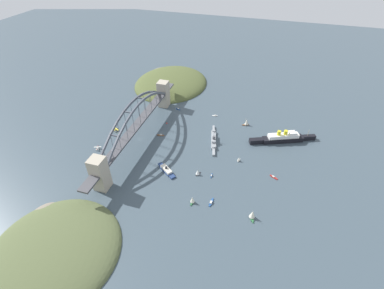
{
  "coord_description": "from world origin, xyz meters",
  "views": [
    {
      "loc": [
        279.87,
        165.11,
        242.71
      ],
      "look_at": [
        0.0,
        79.29,
        8.0
      ],
      "focal_mm": 25.86,
      "sensor_mm": 36.0,
      "label": 1
    }
  ],
  "objects_px": {
    "ocean_liner": "(283,138)",
    "small_boat_2": "(274,177)",
    "naval_cruiser": "(214,140)",
    "seaplane_second_in_formation": "(116,130)",
    "small_boat_1": "(215,116)",
    "harbor_arch_bridge": "(137,125)",
    "small_boat_6": "(252,214)",
    "small_boat_9": "(161,135)",
    "small_boat_10": "(211,202)",
    "small_boat_8": "(247,122)",
    "small_boat_5": "(239,159)",
    "channel_marker_buoy": "(167,123)",
    "small_boat_3": "(192,200)",
    "small_boat_4": "(198,172)",
    "small_boat_0": "(211,176)",
    "harbor_ferry_steamer": "(166,170)",
    "seaplane_taxiing_near_bridge": "(98,148)",
    "small_boat_7": "(178,109)"
  },
  "relations": [
    {
      "from": "small_boat_8",
      "to": "seaplane_taxiing_near_bridge",
      "type": "bearing_deg",
      "value": -57.71
    },
    {
      "from": "harbor_ferry_steamer",
      "to": "small_boat_0",
      "type": "height_order",
      "value": "harbor_ferry_steamer"
    },
    {
      "from": "small_boat_4",
      "to": "seaplane_taxiing_near_bridge",
      "type": "bearing_deg",
      "value": -92.88
    },
    {
      "from": "harbor_ferry_steamer",
      "to": "small_boat_6",
      "type": "distance_m",
      "value": 117.98
    },
    {
      "from": "seaplane_second_in_formation",
      "to": "small_boat_10",
      "type": "xyz_separation_m",
      "value": [
        90.95,
        168.84,
        -1.37
      ]
    },
    {
      "from": "harbor_arch_bridge",
      "to": "small_boat_2",
      "type": "height_order",
      "value": "harbor_arch_bridge"
    },
    {
      "from": "small_boat_3",
      "to": "small_boat_8",
      "type": "distance_m",
      "value": 172.72
    },
    {
      "from": "seaplane_taxiing_near_bridge",
      "to": "small_boat_0",
      "type": "height_order",
      "value": "seaplane_taxiing_near_bridge"
    },
    {
      "from": "harbor_ferry_steamer",
      "to": "small_boat_8",
      "type": "height_order",
      "value": "small_boat_8"
    },
    {
      "from": "small_boat_1",
      "to": "small_boat_4",
      "type": "relative_size",
      "value": 1.07
    },
    {
      "from": "naval_cruiser",
      "to": "small_boat_7",
      "type": "xyz_separation_m",
      "value": [
        -66.04,
        -76.66,
        -1.88
      ]
    },
    {
      "from": "small_boat_2",
      "to": "small_boat_8",
      "type": "distance_m",
      "value": 113.88
    },
    {
      "from": "naval_cruiser",
      "to": "seaplane_second_in_formation",
      "type": "relative_size",
      "value": 5.98
    },
    {
      "from": "small_boat_1",
      "to": "small_boat_2",
      "type": "distance_m",
      "value": 151.78
    },
    {
      "from": "small_boat_1",
      "to": "small_boat_2",
      "type": "height_order",
      "value": "small_boat_2"
    },
    {
      "from": "small_boat_2",
      "to": "small_boat_7",
      "type": "height_order",
      "value": "small_boat_7"
    },
    {
      "from": "seaplane_second_in_formation",
      "to": "small_boat_7",
      "type": "height_order",
      "value": "seaplane_second_in_formation"
    },
    {
      "from": "seaplane_second_in_formation",
      "to": "small_boat_4",
      "type": "bearing_deg",
      "value": 69.59
    },
    {
      "from": "small_boat_9",
      "to": "small_boat_10",
      "type": "distance_m",
      "value": 141.87
    },
    {
      "from": "naval_cruiser",
      "to": "small_boat_7",
      "type": "distance_m",
      "value": 101.2
    },
    {
      "from": "small_boat_0",
      "to": "small_boat_4",
      "type": "distance_m",
      "value": 17.46
    },
    {
      "from": "small_boat_1",
      "to": "small_boat_5",
      "type": "bearing_deg",
      "value": 29.46
    },
    {
      "from": "ocean_liner",
      "to": "small_boat_2",
      "type": "relative_size",
      "value": 9.38
    },
    {
      "from": "naval_cruiser",
      "to": "small_boat_7",
      "type": "bearing_deg",
      "value": -130.74
    },
    {
      "from": "small_boat_5",
      "to": "small_boat_10",
      "type": "xyz_separation_m",
      "value": [
        77.67,
        -17.6,
        -2.58
      ]
    },
    {
      "from": "small_boat_2",
      "to": "small_boat_5",
      "type": "height_order",
      "value": "small_boat_5"
    },
    {
      "from": "seaplane_second_in_formation",
      "to": "harbor_ferry_steamer",
      "type": "bearing_deg",
      "value": 60.41
    },
    {
      "from": "small_boat_6",
      "to": "seaplane_taxiing_near_bridge",
      "type": "bearing_deg",
      "value": -103.5
    },
    {
      "from": "small_boat_9",
      "to": "small_boat_10",
      "type": "xyz_separation_m",
      "value": [
        99.79,
        100.84,
        0.07
      ]
    },
    {
      "from": "harbor_arch_bridge",
      "to": "small_boat_6",
      "type": "xyz_separation_m",
      "value": [
        90.25,
        172.81,
        -18.7
      ]
    },
    {
      "from": "seaplane_taxiing_near_bridge",
      "to": "small_boat_9",
      "type": "distance_m",
      "value": 89.45
    },
    {
      "from": "seaplane_second_in_formation",
      "to": "small_boat_4",
      "type": "height_order",
      "value": "small_boat_4"
    },
    {
      "from": "small_boat_8",
      "to": "naval_cruiser",
      "type": "bearing_deg",
      "value": -35.67
    },
    {
      "from": "small_boat_5",
      "to": "harbor_ferry_steamer",
      "type": "bearing_deg",
      "value": -61.4
    },
    {
      "from": "small_boat_5",
      "to": "channel_marker_buoy",
      "type": "bearing_deg",
      "value": -114.06
    },
    {
      "from": "small_boat_1",
      "to": "small_boat_9",
      "type": "relative_size",
      "value": 0.83
    },
    {
      "from": "small_boat_4",
      "to": "small_boat_7",
      "type": "xyz_separation_m",
      "value": [
        -137.57,
        -73.68,
        -3.09
      ]
    },
    {
      "from": "small_boat_4",
      "to": "harbor_ferry_steamer",
      "type": "bearing_deg",
      "value": -81.64
    },
    {
      "from": "seaplane_second_in_formation",
      "to": "naval_cruiser",
      "type": "bearing_deg",
      "value": 97.31
    },
    {
      "from": "small_boat_1",
      "to": "small_boat_8",
      "type": "height_order",
      "value": "small_boat_8"
    },
    {
      "from": "small_boat_0",
      "to": "small_boat_7",
      "type": "bearing_deg",
      "value": -146.12
    },
    {
      "from": "small_boat_4",
      "to": "small_boat_10",
      "type": "bearing_deg",
      "value": 35.03
    },
    {
      "from": "small_boat_1",
      "to": "small_boat_4",
      "type": "height_order",
      "value": "small_boat_4"
    },
    {
      "from": "small_boat_1",
      "to": "small_boat_7",
      "type": "xyz_separation_m",
      "value": [
        -1.34,
        -63.37,
        0.2
      ]
    },
    {
      "from": "seaplane_taxiing_near_bridge",
      "to": "small_boat_10",
      "type": "bearing_deg",
      "value": 75.22
    },
    {
      "from": "naval_cruiser",
      "to": "small_boat_1",
      "type": "distance_m",
      "value": 66.09
    },
    {
      "from": "small_boat_6",
      "to": "small_boat_8",
      "type": "relative_size",
      "value": 0.99
    },
    {
      "from": "small_boat_8",
      "to": "small_boat_7",
      "type": "bearing_deg",
      "value": -96.06
    },
    {
      "from": "small_boat_9",
      "to": "small_boat_3",
      "type": "bearing_deg",
      "value": 37.43
    },
    {
      "from": "naval_cruiser",
      "to": "small_boat_6",
      "type": "height_order",
      "value": "naval_cruiser"
    }
  ]
}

